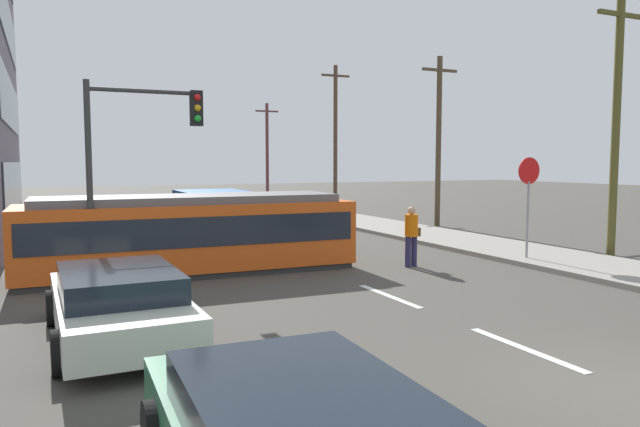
% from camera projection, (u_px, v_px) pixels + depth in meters
% --- Properties ---
extents(ground_plane, '(120.00, 120.00, 0.00)m').
position_uv_depth(ground_plane, '(313.00, 267.00, 16.42)').
color(ground_plane, '#46423B').
extents(sidewalk_curb_right, '(3.20, 36.00, 0.14)m').
position_uv_depth(sidewalk_curb_right, '(610.00, 269.00, 15.65)').
color(sidewalk_curb_right, gray).
rests_on(sidewalk_curb_right, ground).
extents(lane_stripe_1, '(0.16, 2.40, 0.01)m').
position_uv_depth(lane_stripe_1, '(525.00, 349.00, 9.19)').
color(lane_stripe_1, silver).
rests_on(lane_stripe_1, ground).
extents(lane_stripe_2, '(0.16, 2.40, 0.01)m').
position_uv_depth(lane_stripe_2, '(389.00, 296.00, 12.80)').
color(lane_stripe_2, silver).
rests_on(lane_stripe_2, ground).
extents(lane_stripe_3, '(0.16, 2.40, 0.01)m').
position_uv_depth(lane_stripe_3, '(241.00, 238.00, 22.42)').
color(lane_stripe_3, silver).
rests_on(lane_stripe_3, ground).
extents(lane_stripe_4, '(0.16, 2.40, 0.01)m').
position_uv_depth(lane_stripe_4, '(202.00, 224.00, 27.85)').
color(lane_stripe_4, silver).
rests_on(lane_stripe_4, ground).
extents(streetcar_tram, '(8.53, 2.73, 2.03)m').
position_uv_depth(streetcar_tram, '(190.00, 232.00, 15.55)').
color(streetcar_tram, '#DB5218').
rests_on(streetcar_tram, ground).
extents(city_bus, '(2.59, 5.39, 1.76)m').
position_uv_depth(city_bus, '(219.00, 212.00, 22.38)').
color(city_bus, '#285494').
rests_on(city_bus, ground).
extents(pedestrian_crossing, '(0.51, 0.36, 1.67)m').
position_uv_depth(pedestrian_crossing, '(411.00, 233.00, 16.33)').
color(pedestrian_crossing, '#272449').
rests_on(pedestrian_crossing, ground).
extents(parked_sedan_mid, '(2.15, 4.62, 1.19)m').
position_uv_depth(parked_sedan_mid, '(118.00, 302.00, 9.59)').
color(parked_sedan_mid, silver).
rests_on(parked_sedan_mid, ground).
extents(parked_sedan_far, '(2.16, 4.31, 1.19)m').
position_uv_depth(parked_sedan_far, '(112.00, 235.00, 18.51)').
color(parked_sedan_far, '#2C6839').
rests_on(parked_sedan_far, ground).
extents(parked_sedan_furthest, '(2.02, 4.16, 1.19)m').
position_uv_depth(parked_sedan_furthest, '(70.00, 218.00, 24.26)').
color(parked_sedan_furthest, maroon).
rests_on(parked_sedan_furthest, ground).
extents(stop_sign, '(0.76, 0.07, 2.88)m').
position_uv_depth(stop_sign, '(529.00, 186.00, 16.93)').
color(stop_sign, gray).
rests_on(stop_sign, sidewalk_curb_right).
extents(traffic_light_mast, '(2.68, 0.33, 4.73)m').
position_uv_depth(traffic_light_mast, '(138.00, 143.00, 13.80)').
color(traffic_light_mast, '#333333').
rests_on(traffic_light_mast, ground).
extents(utility_pole_near, '(1.80, 0.24, 7.80)m').
position_uv_depth(utility_pole_near, '(616.00, 122.00, 17.65)').
color(utility_pole_near, brown).
rests_on(utility_pole_near, ground).
extents(utility_pole_mid, '(1.80, 0.24, 7.52)m').
position_uv_depth(utility_pole_mid, '(439.00, 138.00, 26.43)').
color(utility_pole_mid, '#4E3E2C').
rests_on(utility_pole_mid, ground).
extents(utility_pole_far, '(1.80, 0.24, 8.55)m').
position_uv_depth(utility_pole_far, '(335.00, 135.00, 35.20)').
color(utility_pole_far, brown).
rests_on(utility_pole_far, ground).
extents(utility_pole_distant, '(1.80, 0.24, 7.31)m').
position_uv_depth(utility_pole_distant, '(267.00, 149.00, 45.18)').
color(utility_pole_distant, brown).
rests_on(utility_pole_distant, ground).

